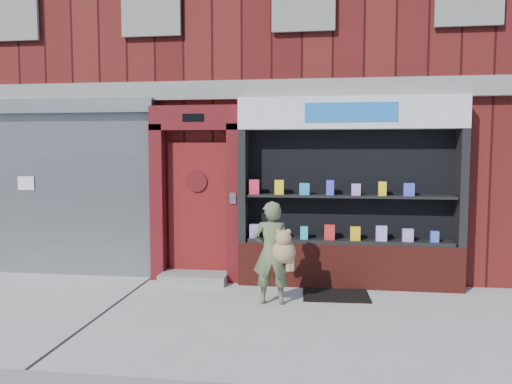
# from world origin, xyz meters

# --- Properties ---
(ground) EXTENTS (80.00, 80.00, 0.00)m
(ground) POSITION_xyz_m (0.00, 0.00, 0.00)
(ground) COLOR #9E9E99
(ground) RESTS_ON ground
(building) EXTENTS (12.00, 8.16, 8.00)m
(building) POSITION_xyz_m (-0.00, 5.99, 4.00)
(building) COLOR #4E1211
(building) RESTS_ON ground
(shutter_bay) EXTENTS (3.10, 0.30, 3.04)m
(shutter_bay) POSITION_xyz_m (-3.00, 1.93, 1.72)
(shutter_bay) COLOR gray
(shutter_bay) RESTS_ON ground
(red_door_bay) EXTENTS (1.52, 0.58, 2.90)m
(red_door_bay) POSITION_xyz_m (-0.75, 1.86, 1.46)
(red_door_bay) COLOR #4E0D11
(red_door_bay) RESTS_ON ground
(pharmacy_bay) EXTENTS (3.50, 0.41, 3.00)m
(pharmacy_bay) POSITION_xyz_m (1.75, 1.81, 1.37)
(pharmacy_bay) COLOR maroon
(pharmacy_bay) RESTS_ON ground
(woman) EXTENTS (0.63, 0.40, 1.46)m
(woman) POSITION_xyz_m (0.66, 0.72, 0.74)
(woman) COLOR #5F6A46
(woman) RESTS_ON ground
(doormat) EXTENTS (1.00, 0.72, 0.02)m
(doormat) POSITION_xyz_m (1.55, 1.21, 0.01)
(doormat) COLOR black
(doormat) RESTS_ON ground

